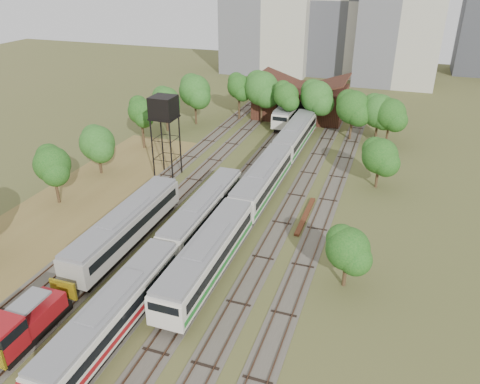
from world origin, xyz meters
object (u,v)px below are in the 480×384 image
at_px(railcar_green_set, 263,181).
at_px(water_tower, 164,109).
at_px(shunter_locomotive, 22,326).
at_px(railcar_red_set, 166,254).

bearing_deg(railcar_green_set, water_tower, 172.65).
bearing_deg(shunter_locomotive, railcar_green_set, 71.52).
xyz_separation_m(railcar_red_set, water_tower, (-9.99, 19.74, 7.39)).
bearing_deg(shunter_locomotive, water_tower, 97.17).
bearing_deg(railcar_red_set, water_tower, 116.84).
height_order(railcar_red_set, shunter_locomotive, railcar_red_set).
bearing_deg(railcar_red_set, railcar_green_set, 77.43).
relative_size(railcar_red_set, shunter_locomotive, 4.27).
xyz_separation_m(railcar_green_set, shunter_locomotive, (-10.00, -29.92, -0.48)).
bearing_deg(railcar_green_set, railcar_red_set, -102.57).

